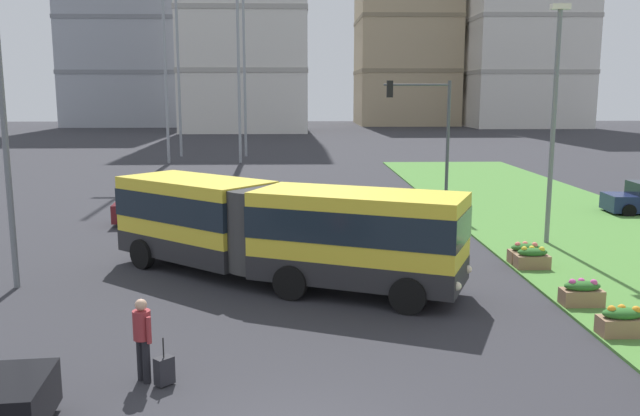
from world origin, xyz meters
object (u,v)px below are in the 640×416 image
at_px(articulated_bus, 276,229).
at_px(rolling_suitcase, 164,370).
at_px(pedestrian_crossing, 142,334).
at_px(streetlight_median, 554,116).
at_px(traffic_light_far_right, 428,124).
at_px(car_maroon_sedan, 164,207).
at_px(apartment_tower_centre, 406,22).
at_px(streetlight_left, 3,119).
at_px(flower_planter_2, 582,293).
at_px(flower_planter_4, 525,253).
at_px(flower_planter_3, 532,258).
at_px(flower_planter_1, 622,321).

xyz_separation_m(articulated_bus, rolling_suitcase, (-2.00, -7.44, -1.34)).
bearing_deg(rolling_suitcase, pedestrian_crossing, 156.04).
distance_m(pedestrian_crossing, streetlight_median, 17.89).
bearing_deg(traffic_light_far_right, car_maroon_sedan, -167.76).
xyz_separation_m(traffic_light_far_right, apartment_tower_centre, (13.67, 92.97, 14.43)).
relative_size(streetlight_left, streetlight_median, 1.02).
bearing_deg(flower_planter_2, rolling_suitcase, -156.59).
xyz_separation_m(articulated_bus, apartment_tower_centre, (20.68, 105.02, 17.09)).
bearing_deg(articulated_bus, rolling_suitcase, -105.04).
distance_m(traffic_light_far_right, streetlight_left, 19.42).
distance_m(pedestrian_crossing, flower_planter_4, 14.00).
height_order(pedestrian_crossing, flower_planter_3, pedestrian_crossing).
relative_size(rolling_suitcase, flower_planter_3, 0.88).
distance_m(articulated_bus, streetlight_median, 11.78).
distance_m(flower_planter_3, flower_planter_4, 0.66).
relative_size(rolling_suitcase, streetlight_median, 0.11).
distance_m(pedestrian_crossing, flower_planter_3, 13.59).
bearing_deg(apartment_tower_centre, pedestrian_crossing, -101.64).
bearing_deg(flower_planter_2, flower_planter_3, 90.00).
xyz_separation_m(articulated_bus, car_maroon_sedan, (-5.35, 9.36, -0.90)).
bearing_deg(articulated_bus, flower_planter_3, 6.28).
xyz_separation_m(articulated_bus, traffic_light_far_right, (7.01, 12.05, 2.67)).
height_order(pedestrian_crossing, streetlight_left, streetlight_left).
height_order(flower_planter_1, streetlight_median, streetlight_median).
xyz_separation_m(pedestrian_crossing, streetlight_median, (12.75, 11.91, 3.94)).
relative_size(flower_planter_2, traffic_light_far_right, 0.17).
distance_m(articulated_bus, flower_planter_1, 9.96).
relative_size(car_maroon_sedan, pedestrian_crossing, 2.62).
relative_size(rolling_suitcase, flower_planter_4, 0.88).
bearing_deg(flower_planter_4, rolling_suitcase, -139.08).
relative_size(flower_planter_3, apartment_tower_centre, 0.03).
xyz_separation_m(car_maroon_sedan, traffic_light_far_right, (12.36, 2.68, 3.57)).
relative_size(pedestrian_crossing, flower_planter_1, 1.58).
height_order(traffic_light_far_right, streetlight_left, streetlight_left).
distance_m(flower_planter_2, traffic_light_far_right, 15.54).
bearing_deg(flower_planter_1, streetlight_left, 163.74).
relative_size(articulated_bus, flower_planter_4, 10.22).
relative_size(rolling_suitcase, streetlight_left, 0.11).
distance_m(articulated_bus, streetlight_left, 8.53).
distance_m(flower_planter_3, streetlight_median, 6.17).
xyz_separation_m(flower_planter_3, streetlight_left, (-16.21, -1.40, 4.63)).
height_order(pedestrian_crossing, flower_planter_1, pedestrian_crossing).
height_order(flower_planter_3, streetlight_median, streetlight_median).
bearing_deg(traffic_light_far_right, streetlight_left, -139.81).
height_order(flower_planter_2, streetlight_left, streetlight_left).
xyz_separation_m(rolling_suitcase, flower_planter_2, (10.40, 4.50, 0.11)).
distance_m(rolling_suitcase, flower_planter_4, 13.77).
xyz_separation_m(flower_planter_1, flower_planter_3, (0.00, 6.13, 0.00)).
bearing_deg(flower_planter_2, car_maroon_sedan, 138.20).
bearing_deg(flower_planter_3, streetlight_left, -175.06).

